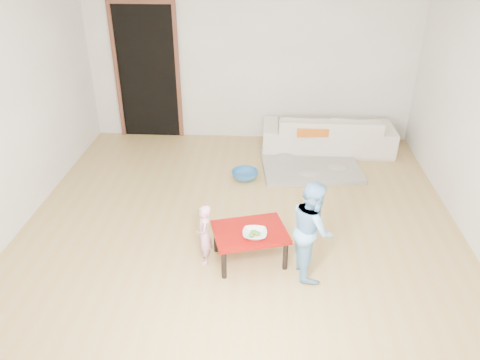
# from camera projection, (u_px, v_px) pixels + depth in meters

# --- Properties ---
(floor) EXTENTS (5.00, 5.00, 0.01)m
(floor) POSITION_uv_depth(u_px,v_px,m) (241.00, 220.00, 5.49)
(floor) COLOR tan
(floor) RESTS_ON ground
(back_wall) EXTENTS (5.00, 0.02, 2.60)m
(back_wall) POSITION_uv_depth(u_px,v_px,m) (251.00, 57.00, 7.05)
(back_wall) COLOR beige
(back_wall) RESTS_ON floor
(left_wall) EXTENTS (0.02, 5.00, 2.60)m
(left_wall) POSITION_uv_depth(u_px,v_px,m) (8.00, 111.00, 5.00)
(left_wall) COLOR beige
(left_wall) RESTS_ON floor
(doorway) EXTENTS (1.02, 0.08, 2.11)m
(doorway) POSITION_uv_depth(u_px,v_px,m) (148.00, 73.00, 7.25)
(doorway) COLOR brown
(doorway) RESTS_ON back_wall
(sofa) EXTENTS (1.96, 0.77, 0.57)m
(sofa) POSITION_uv_depth(u_px,v_px,m) (328.00, 132.00, 7.08)
(sofa) COLOR beige
(sofa) RESTS_ON floor
(cushion) EXTENTS (0.48, 0.44, 0.12)m
(cushion) POSITION_uv_depth(u_px,v_px,m) (311.00, 128.00, 6.84)
(cushion) COLOR orange
(cushion) RESTS_ON sofa
(red_table) EXTENTS (0.84, 0.72, 0.36)m
(red_table) POSITION_uv_depth(u_px,v_px,m) (250.00, 245.00, 4.76)
(red_table) COLOR maroon
(red_table) RESTS_ON floor
(bowl) EXTENTS (0.24, 0.24, 0.06)m
(bowl) POSITION_uv_depth(u_px,v_px,m) (255.00, 234.00, 4.57)
(bowl) COLOR white
(bowl) RESTS_ON red_table
(broccoli) EXTENTS (0.12, 0.12, 0.06)m
(broccoli) POSITION_uv_depth(u_px,v_px,m) (255.00, 234.00, 4.57)
(broccoli) COLOR #2D5919
(broccoli) RESTS_ON red_table
(child_pink) EXTENTS (0.19, 0.26, 0.66)m
(child_pink) POSITION_uv_depth(u_px,v_px,m) (204.00, 235.00, 4.67)
(child_pink) COLOR pink
(child_pink) RESTS_ON floor
(child_blue) EXTENTS (0.45, 0.54, 1.01)m
(child_blue) POSITION_uv_depth(u_px,v_px,m) (312.00, 229.00, 4.45)
(child_blue) COLOR #60B0DE
(child_blue) RESTS_ON floor
(basin) EXTENTS (0.36, 0.36, 0.11)m
(basin) POSITION_uv_depth(u_px,v_px,m) (245.00, 175.00, 6.37)
(basin) COLOR #2A67A2
(basin) RESTS_ON floor
(blanket) EXTENTS (1.45, 1.25, 0.07)m
(blanket) POSITION_uv_depth(u_px,v_px,m) (310.00, 166.00, 6.66)
(blanket) COLOR #9E968B
(blanket) RESTS_ON floor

